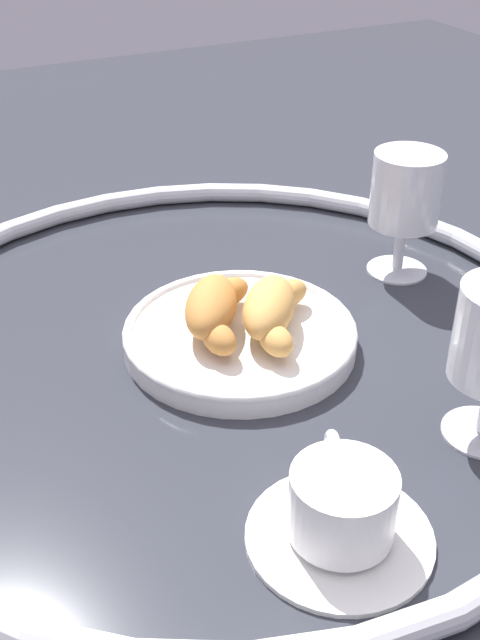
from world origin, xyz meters
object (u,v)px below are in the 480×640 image
at_px(pastry_plate, 240,335).
at_px(croissant_small, 272,309).
at_px(juice_glass_left, 406,195).
at_px(coffee_cup_near, 341,511).
at_px(croissant_large, 214,308).

xyz_separation_m(pastry_plate, croissant_small, (0.01, 0.03, 0.03)).
height_order(croissant_small, juice_glass_left, juice_glass_left).
xyz_separation_m(croissant_small, juice_glass_left, (-0.07, 0.20, 0.05)).
bearing_deg(coffee_cup_near, croissant_small, 163.21).
relative_size(pastry_plate, croissant_large, 1.89).
distance_m(pastry_plate, croissant_large, 0.04).
relative_size(croissant_large, coffee_cup_near, 0.89).
relative_size(pastry_plate, coffee_cup_near, 1.67).
bearing_deg(coffee_cup_near, pastry_plate, 169.98).
distance_m(coffee_cup_near, juice_glass_left, 0.42).
distance_m(croissant_large, coffee_cup_near, 0.26).
bearing_deg(coffee_cup_near, juice_glass_left, 138.57).
height_order(croissant_large, juice_glass_left, juice_glass_left).
height_order(croissant_large, coffee_cup_near, croissant_large).
bearing_deg(pastry_plate, croissant_small, 61.16).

